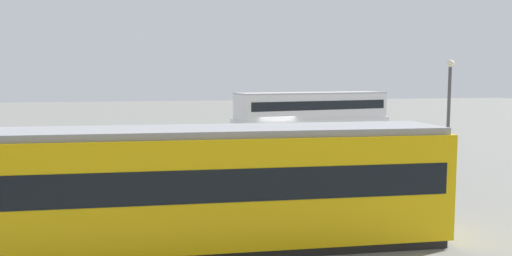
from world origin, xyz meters
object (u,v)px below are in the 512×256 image
at_px(tram_yellow, 188,187).
at_px(street_lamp, 449,109).
at_px(double_decker_bus, 312,121).
at_px(info_sign, 201,144).
at_px(pedestrian_near_railing, 233,147).

relative_size(tram_yellow, street_lamp, 2.63).
xyz_separation_m(double_decker_bus, info_sign, (8.48, 6.79, -0.49)).
xyz_separation_m(double_decker_bus, tram_yellow, (10.20, 18.57, -0.20)).
distance_m(tram_yellow, pedestrian_near_railing, 14.73).
height_order(double_decker_bus, tram_yellow, double_decker_bus).
bearing_deg(street_lamp, info_sign, -20.73).
relative_size(tram_yellow, info_sign, 6.75).
height_order(double_decker_bus, street_lamp, street_lamp).
bearing_deg(tram_yellow, double_decker_bus, -118.78).
height_order(info_sign, street_lamp, street_lamp).
bearing_deg(info_sign, double_decker_bus, -141.30).
xyz_separation_m(info_sign, street_lamp, (-11.59, 4.39, 1.93)).
bearing_deg(tram_yellow, pedestrian_near_railing, -105.28).
relative_size(double_decker_bus, tram_yellow, 0.74).
relative_size(tram_yellow, pedestrian_near_railing, 9.12).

